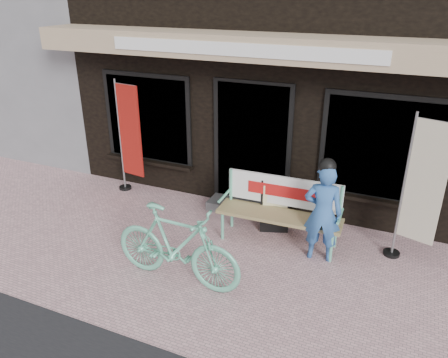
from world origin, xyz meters
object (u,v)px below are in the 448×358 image
at_px(person, 323,211).
at_px(menu_stand, 275,206).
at_px(nobori_red, 129,137).
at_px(nobori_cream, 420,190).
at_px(bicycle, 176,246).
at_px(bench, 281,206).

relative_size(person, menu_stand, 1.71).
height_order(nobori_red, nobori_cream, nobori_cream).
relative_size(bicycle, nobori_red, 0.85).
bearing_deg(bicycle, bench, -29.86).
bearing_deg(nobori_red, nobori_cream, 3.83).
height_order(bench, nobori_red, nobori_red).
relative_size(bench, nobori_red, 0.88).
distance_m(bench, person, 0.72).
relative_size(bench, menu_stand, 2.08).
bearing_deg(menu_stand, bicycle, -133.07).
bearing_deg(nobori_cream, nobori_red, -167.47).
xyz_separation_m(bench, menu_stand, (-0.15, 0.19, -0.13)).
bearing_deg(nobori_red, bench, -2.16).
distance_m(bicycle, menu_stand, 1.87).
bearing_deg(menu_stand, nobori_red, 154.24).
bearing_deg(nobori_cream, bicycle, -131.32).
xyz_separation_m(person, bicycle, (-1.57, -1.26, -0.21)).
distance_m(nobori_cream, menu_stand, 2.06).
bearing_deg(nobori_red, person, -4.05).
distance_m(person, nobori_red, 3.77).
distance_m(bench, menu_stand, 0.27).
distance_m(person, bicycle, 2.03).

